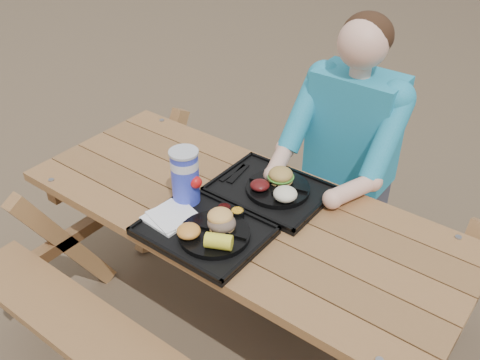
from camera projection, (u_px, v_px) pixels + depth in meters
The scene contains 18 objects.
ground at pixel (240, 333), 2.53m from camera, with size 60.00×60.00×0.00m, color #999999.
picnic_table at pixel (240, 276), 2.32m from camera, with size 1.80×1.49×0.75m, color #999999, non-canonical shape.
tray_near at pixel (204, 232), 1.97m from camera, with size 0.45×0.35×0.02m, color black.
tray_far at pixel (270, 191), 2.18m from camera, with size 0.45×0.35×0.02m, color black.
plate_near at pixel (214, 234), 1.93m from camera, with size 0.26×0.26×0.02m, color black.
plate_far at pixel (278, 189), 2.16m from camera, with size 0.26×0.26×0.02m, color black.
napkin_stack at pixel (170, 216), 2.01m from camera, with size 0.16×0.16×0.02m, color white.
soda_cup at pixel (185, 177), 2.05m from camera, with size 0.11×0.11×0.22m, color #1B2BCE.
condiment_bbq at pixel (224, 210), 2.03m from camera, with size 0.06×0.06×0.03m, color black.
condiment_mustard at pixel (237, 214), 2.02m from camera, with size 0.05×0.05×0.03m, color #FFAD1C.
sandwich at pixel (221, 216), 1.91m from camera, with size 0.10×0.10×0.10m, color #F4AD56, non-canonical shape.
mac_cheese at pixel (189, 231), 1.89m from camera, with size 0.09×0.09×0.04m, color gold.
corn_cob at pixel (219, 241), 1.84m from camera, with size 0.09×0.09×0.06m, color #FFF235, non-canonical shape.
cutlery_far at pixel (238, 173), 2.27m from camera, with size 0.03×0.16×0.01m, color black.
burger at pixel (281, 172), 2.16m from camera, with size 0.10×0.10×0.09m, color #BD8F42, non-canonical shape.
baked_beans at pixel (260, 185), 2.13m from camera, with size 0.08×0.08×0.04m, color #541011.
potato_salad at pixel (285, 194), 2.07m from camera, with size 0.09×0.09×0.05m, color white.
diner at pixel (347, 173), 2.51m from camera, with size 0.48×0.84×1.28m, color #1D9DCB, non-canonical shape.
Camera 1 is at (1.01, -1.34, 2.03)m, focal length 40.00 mm.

